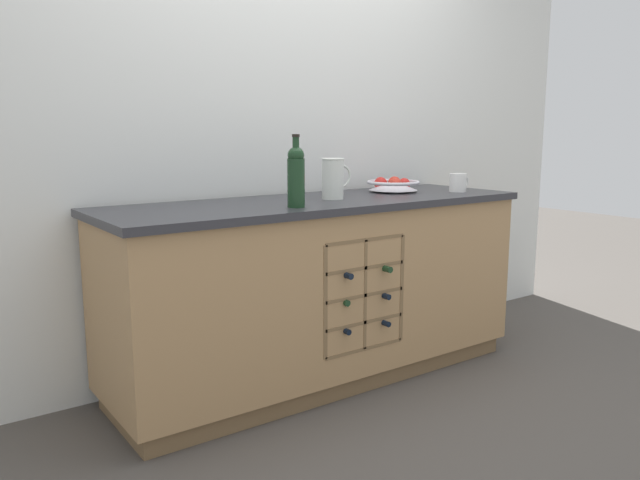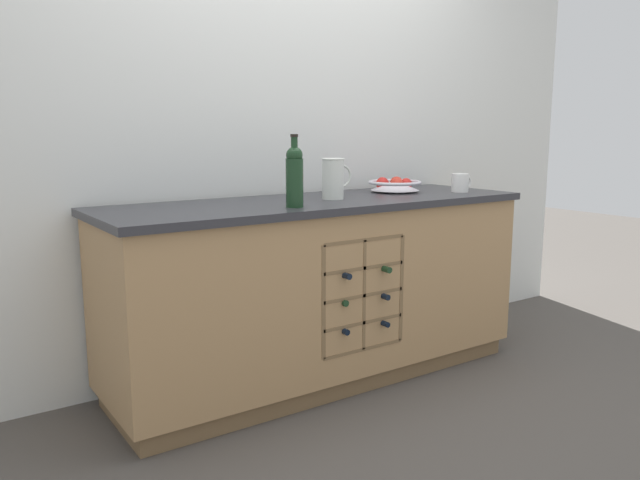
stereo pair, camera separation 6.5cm
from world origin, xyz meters
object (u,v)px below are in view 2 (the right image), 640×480
object	(u,v)px
fruit_bowl	(395,185)
ceramic_mug	(461,183)
white_pitcher	(334,178)
standing_wine_bottle	(295,175)

from	to	relation	value
fruit_bowl	ceramic_mug	world-z (taller)	ceramic_mug
ceramic_mug	fruit_bowl	bearing A→B (deg)	144.38
white_pitcher	ceramic_mug	world-z (taller)	white_pitcher
fruit_bowl	standing_wine_bottle	size ratio (longest dim) A/B	0.91
white_pitcher	ceramic_mug	size ratio (longest dim) A/B	1.50
fruit_bowl	standing_wine_bottle	xyz separation A→B (m)	(-0.81, -0.27, 0.10)
white_pitcher	standing_wine_bottle	xyz separation A→B (m)	(-0.33, -0.17, 0.04)
fruit_bowl	ceramic_mug	bearing A→B (deg)	-35.62
standing_wine_bottle	fruit_bowl	bearing A→B (deg)	18.55
fruit_bowl	standing_wine_bottle	world-z (taller)	standing_wine_bottle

